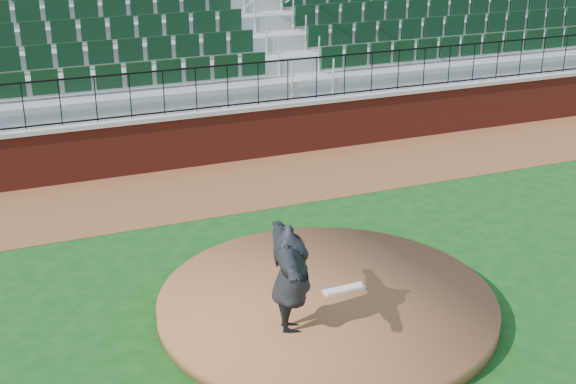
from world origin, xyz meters
The scene contains 10 objects.
ground centered at (0.00, 0.00, 0.00)m, with size 90.00×90.00×0.00m, color #134314.
warning_track centered at (0.00, 5.40, 0.01)m, with size 34.00×3.20×0.01m, color brown.
field_wall centered at (0.00, 7.00, 0.60)m, with size 34.00×0.35×1.20m, color maroon.
wall_cap centered at (0.00, 7.00, 1.25)m, with size 34.00×0.45×0.10m, color #B7B7B7.
wall_railing centered at (0.00, 7.00, 1.80)m, with size 34.00×0.05×1.00m, color black, non-canonical shape.
seating_stands centered at (0.00, 9.72, 2.30)m, with size 34.00×5.10×4.60m, color gray, non-canonical shape.
concourse_wall centered at (0.00, 12.52, 2.75)m, with size 34.00×0.50×5.50m, color maroon.
pitchers_mound centered at (-0.10, -0.31, 0.12)m, with size 5.21×5.21×0.25m, color brown.
pitching_rubber centered at (0.23, -0.25, 0.27)m, with size 0.68×0.17×0.05m, color silver.
pitcher centered at (-0.97, -0.97, 1.06)m, with size 2.00×0.54×1.63m, color black.
Camera 1 is at (-4.66, -9.80, 6.14)m, focal length 48.44 mm.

